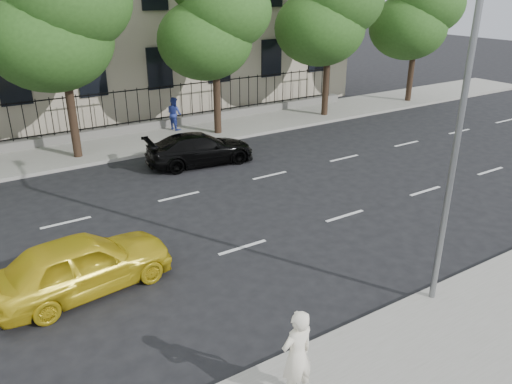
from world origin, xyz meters
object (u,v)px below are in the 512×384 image
black_sedan (200,149)px  yellow_taxi (82,264)px  woman_near (297,355)px  street_light (443,87)px

black_sedan → yellow_taxi: bearing=142.9°
black_sedan → woman_near: bearing=167.6°
street_light → woman_near: street_light is taller
street_light → yellow_taxi: (-6.99, 4.53, -4.39)m
street_light → woman_near: (-4.70, -1.28, -4.06)m
woman_near → street_light: bearing=-168.1°
black_sedan → woman_near: woman_near is taller
street_light → woman_near: bearing=-164.7°
black_sedan → street_light: bearing=-172.1°
street_light → woman_near: 6.35m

